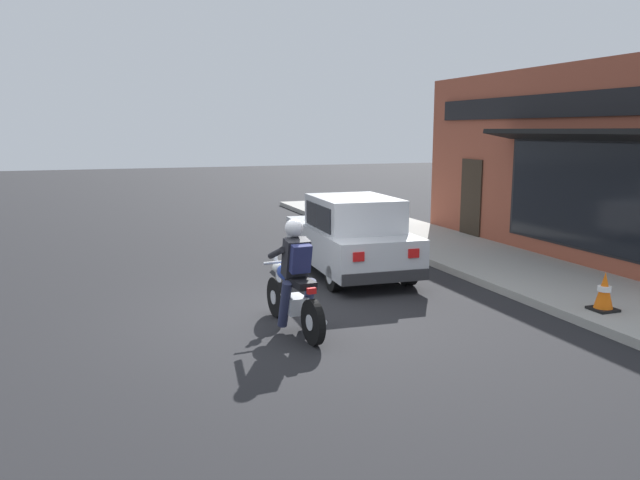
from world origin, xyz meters
TOP-DOWN VIEW (x-y plane):
  - ground_plane at (0.00, 0.00)m, footprint 80.00×80.00m
  - sidewalk_curb at (5.12, 3.00)m, footprint 2.60×22.00m
  - storefront_building at (6.65, 2.46)m, footprint 1.25×9.23m
  - motorcycle_with_rider at (-0.17, -0.56)m, footprint 0.59×2.02m
  - car_hatchback at (1.93, 2.41)m, footprint 1.80×3.85m
  - traffic_cone at (4.40, -1.66)m, footprint 0.36×0.36m

SIDE VIEW (x-z plane):
  - ground_plane at x=0.00m, z-range 0.00..0.00m
  - sidewalk_curb at x=5.12m, z-range 0.00..0.14m
  - traffic_cone at x=4.40m, z-range 0.13..0.73m
  - motorcycle_with_rider at x=-0.17m, z-range -0.13..1.49m
  - car_hatchback at x=1.93m, z-range -0.02..1.55m
  - storefront_building at x=6.65m, z-range 0.01..4.21m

